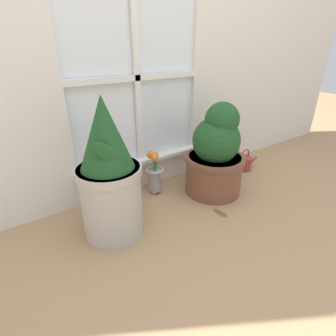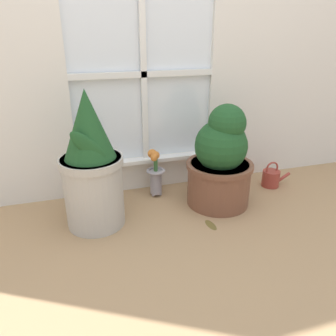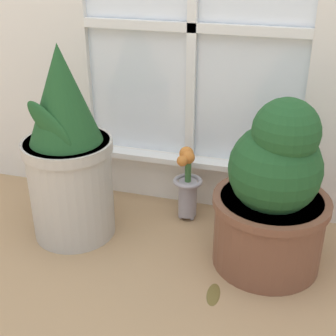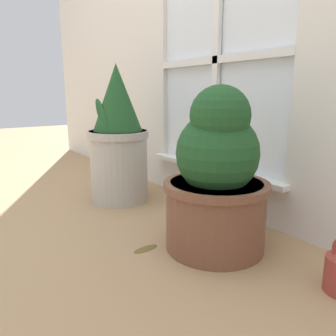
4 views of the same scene
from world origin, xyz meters
name	(u,v)px [view 3 (image 3 of 4)]	position (x,y,z in m)	size (l,w,h in m)	color
ground_plane	(141,295)	(0.00, 0.00, 0.00)	(10.00, 10.00, 0.00)	tan
potted_plant_left	(68,153)	(-0.37, 0.28, 0.35)	(0.33, 0.33, 0.75)	#B7B2A8
potted_plant_right	(273,196)	(0.38, 0.30, 0.27)	(0.40, 0.40, 0.62)	brown
flower_vase	(187,184)	(0.03, 0.50, 0.16)	(0.12, 0.12, 0.31)	#99939E
fallen_leaf	(213,294)	(0.23, 0.07, 0.00)	(0.05, 0.11, 0.01)	brown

